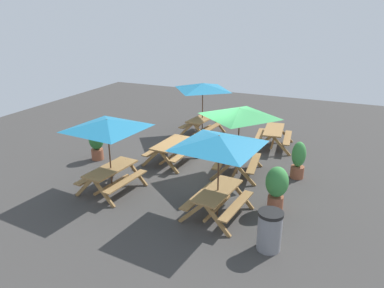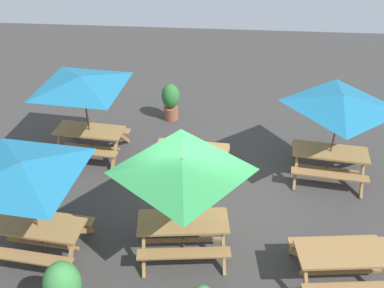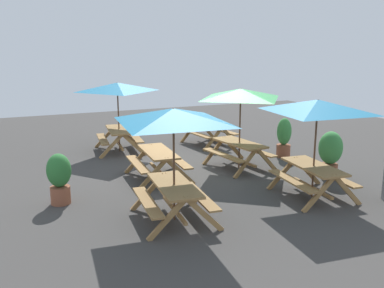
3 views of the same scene
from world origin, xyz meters
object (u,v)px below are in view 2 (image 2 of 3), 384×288
picnic_table_0 (344,260)px  picnic_table_4 (182,172)px  potted_plant_1 (63,288)px  picnic_table_5 (23,176)px  picnic_table_1 (341,107)px  potted_plant_2 (171,100)px  picnic_table_3 (83,88)px  picnic_table_2 (192,155)px

picnic_table_0 → picnic_table_4: picnic_table_4 is taller
picnic_table_4 → potted_plant_1: (1.86, 1.70, -1.27)m
picnic_table_5 → potted_plant_1: picnic_table_5 is taller
picnic_table_1 → potted_plant_2: size_ratio=2.02×
picnic_table_0 → picnic_table_3: bearing=-39.1°
picnic_table_4 → potted_plant_2: (0.89, -5.13, -1.36)m
picnic_table_0 → picnic_table_4: (3.05, -0.54, 1.43)m
picnic_table_1 → picnic_table_5: (6.18, 3.01, 0.00)m
picnic_table_3 → picnic_table_2: bearing=172.4°
picnic_table_2 → picnic_table_5: picnic_table_5 is taller
picnic_table_0 → picnic_table_2: 4.33m
picnic_table_2 → picnic_table_4: picnic_table_4 is taller
picnic_table_0 → potted_plant_2: (3.94, -5.67, 0.07)m
potted_plant_1 → picnic_table_1: bearing=-140.0°
picnic_table_1 → potted_plant_1: 6.91m
picnic_table_3 → potted_plant_2: bearing=-128.2°
picnic_table_0 → picnic_table_2: (3.08, -3.04, 0.00)m
potted_plant_2 → picnic_table_5: bearing=70.4°
potted_plant_2 → picnic_table_4: bearing=99.9°
picnic_table_2 → picnic_table_3: bearing=-9.3°
picnic_table_4 → picnic_table_5: same height
picnic_table_1 → picnic_table_2: size_ratio=1.24×
picnic_table_3 → picnic_table_0: bearing=153.2°
picnic_table_5 → picnic_table_3: bearing=-85.1°
picnic_table_0 → potted_plant_2: bearing=-62.2°
picnic_table_2 → picnic_table_0: bearing=139.0°
picnic_table_1 → picnic_table_3: (6.14, -0.46, 0.00)m
picnic_table_0 → picnic_table_3: (5.84, -3.67, 1.43)m
picnic_table_0 → picnic_table_5: size_ratio=0.69×
picnic_table_2 → picnic_table_4: 2.88m
picnic_table_0 → picnic_table_3: picnic_table_3 is taller
potted_plant_1 → potted_plant_2: size_ratio=1.10×
picnic_table_2 → picnic_table_4: size_ratio=0.81×
picnic_table_4 → potted_plant_2: bearing=-87.0°
picnic_table_0 → picnic_table_1: bearing=-102.2°
picnic_table_2 → potted_plant_2: bearing=-68.3°
picnic_table_2 → picnic_table_4: (-0.03, 2.50, 1.43)m
picnic_table_1 → picnic_table_5: bearing=32.7°
picnic_table_1 → potted_plant_1: size_ratio=1.83×
picnic_table_2 → picnic_table_1: bearing=-173.4°
picnic_table_0 → picnic_table_2: same height
picnic_table_4 → picnic_table_3: bearing=-55.2°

